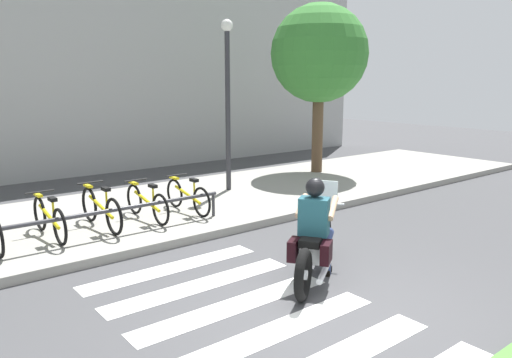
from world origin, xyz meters
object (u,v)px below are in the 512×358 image
motorcycle (316,245)px  bicycle_3 (147,203)px  bicycle_1 (49,218)px  tree_near_rack (319,54)px  bicycle_2 (101,209)px  bicycle_4 (187,196)px  bike_rack (113,212)px  rider (315,221)px  street_lamp (228,91)px

motorcycle → bicycle_3: motorcycle is taller
bicycle_1 → tree_near_rack: 8.65m
bicycle_2 → tree_near_rack: tree_near_rack is taller
motorcycle → bicycle_4: size_ratio=1.21×
bicycle_2 → bike_rack: bicycle_2 is taller
bicycle_4 → tree_near_rack: 6.30m
tree_near_rack → rider: bearing=-135.6°
rider → bicycle_1: (-2.50, 3.73, -0.35)m
rider → bicycle_1: bearing=123.8°
bicycle_3 → bicycle_4: bicycle_3 is taller
bike_rack → tree_near_rack: bearing=17.1°
bicycle_3 → tree_near_rack: bearing=14.7°
motorcycle → tree_near_rack: size_ratio=0.40×
bicycle_3 → tree_near_rack: size_ratio=0.34×
bicycle_4 → bike_rack: bearing=-162.6°
bicycle_4 → street_lamp: (1.87, 1.22, 2.03)m
bike_rack → tree_near_rack: 7.95m
rider → tree_near_rack: bearing=44.4°
bicycle_4 → bike_rack: (-1.78, -0.56, 0.08)m
bicycle_1 → bicycle_3: (1.78, 0.00, -0.01)m
bicycle_2 → bicycle_4: bearing=0.0°
bicycle_3 → motorcycle: bearing=-78.0°
rider → street_lamp: bearing=67.7°
bicycle_1 → bicycle_4: bicycle_1 is taller
bicycle_3 → bike_rack: size_ratio=0.40×
bicycle_2 → bicycle_3: 0.89m
bicycle_4 → bike_rack: bicycle_4 is taller
rider → bicycle_1: size_ratio=0.88×
bicycle_4 → street_lamp: size_ratio=0.39×
bicycle_4 → tree_near_rack: size_ratio=0.33×
bicycle_2 → bike_rack: (0.00, -0.55, 0.06)m
rider → street_lamp: 5.61m
rider → bike_rack: size_ratio=0.35×
bicycle_3 → bicycle_4: bearing=-0.0°
bicycle_3 → tree_near_rack: (6.18, 1.62, 3.00)m
rider → bicycle_2: size_ratio=0.83×
motorcycle → bicycle_2: (-1.68, 3.69, 0.04)m
bicycle_1 → motorcycle: bearing=-55.2°
bicycle_2 → bicycle_3: bicycle_2 is taller
motorcycle → bike_rack: (-1.68, 3.14, 0.10)m
motorcycle → bicycle_4: bearing=88.4°
bicycle_3 → street_lamp: bearing=23.8°
motorcycle → street_lamp: street_lamp is taller
bike_rack → bicycle_2: bearing=90.0°
bicycle_1 → bicycle_2: (0.89, -0.00, 0.02)m
motorcycle → bicycle_2: 4.05m
rider → bike_rack: 3.57m
motorcycle → rider: (-0.06, -0.04, 0.37)m
motorcycle → street_lamp: (1.97, 4.91, 2.05)m
bicycle_2 → motorcycle: bearing=-65.6°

